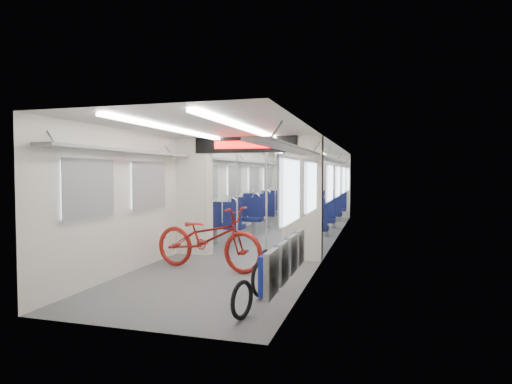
% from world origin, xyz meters
% --- Properties ---
extents(carriage, '(12.00, 12.02, 2.31)m').
position_xyz_m(carriage, '(0.00, -0.27, 1.50)').
color(carriage, '#515456').
rests_on(carriage, ground).
extents(bicycle, '(2.12, 1.05, 1.06)m').
position_xyz_m(bicycle, '(-0.30, -3.22, 0.53)').
color(bicycle, maroon).
rests_on(bicycle, ground).
extents(flip_bench, '(0.12, 2.07, 0.48)m').
position_xyz_m(flip_bench, '(1.35, -4.77, 0.58)').
color(flip_bench, gray).
rests_on(flip_bench, carriage).
extents(bike_hoop_a, '(0.15, 0.44, 0.44)m').
position_xyz_m(bike_hoop_a, '(1.00, -5.39, 0.19)').
color(bike_hoop_a, black).
rests_on(bike_hoop_a, ground).
extents(bike_hoop_b, '(0.18, 0.51, 0.52)m').
position_xyz_m(bike_hoop_b, '(0.99, -4.52, 0.23)').
color(bike_hoop_b, black).
rests_on(bike_hoop_b, ground).
extents(bike_hoop_c, '(0.08, 0.53, 0.53)m').
position_xyz_m(bike_hoop_c, '(0.89, -4.00, 0.24)').
color(bike_hoop_c, black).
rests_on(bike_hoop_c, ground).
extents(seat_bay_near_left, '(0.90, 2.00, 1.08)m').
position_xyz_m(seat_bay_near_left, '(-0.93, 0.13, 0.53)').
color(seat_bay_near_left, '#0E133E').
rests_on(seat_bay_near_left, ground).
extents(seat_bay_near_right, '(0.89, 1.97, 1.07)m').
position_xyz_m(seat_bay_near_right, '(0.93, 0.36, 0.53)').
color(seat_bay_near_right, '#0E133E').
rests_on(seat_bay_near_right, ground).
extents(seat_bay_far_left, '(0.94, 2.20, 1.14)m').
position_xyz_m(seat_bay_far_left, '(-0.93, 3.26, 0.56)').
color(seat_bay_far_left, '#0E133E').
rests_on(seat_bay_far_left, ground).
extents(seat_bay_far_right, '(0.94, 2.20, 1.14)m').
position_xyz_m(seat_bay_far_right, '(0.94, 3.78, 0.56)').
color(seat_bay_far_right, '#0E133E').
rests_on(seat_bay_far_right, ground).
extents(stanchion_near_left, '(0.04, 0.04, 2.30)m').
position_xyz_m(stanchion_near_left, '(-0.35, -1.52, 1.15)').
color(stanchion_near_left, silver).
rests_on(stanchion_near_left, ground).
extents(stanchion_near_right, '(0.05, 0.05, 2.30)m').
position_xyz_m(stanchion_near_right, '(0.30, -1.64, 1.15)').
color(stanchion_near_right, silver).
rests_on(stanchion_near_right, ground).
extents(stanchion_far_left, '(0.04, 0.04, 2.30)m').
position_xyz_m(stanchion_far_left, '(-0.40, 2.07, 1.15)').
color(stanchion_far_left, silver).
rests_on(stanchion_far_left, ground).
extents(stanchion_far_right, '(0.04, 0.04, 2.30)m').
position_xyz_m(stanchion_far_right, '(0.26, 1.61, 1.15)').
color(stanchion_far_right, silver).
rests_on(stanchion_far_right, ground).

